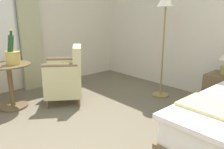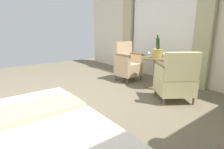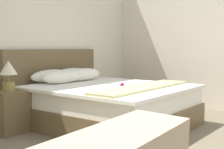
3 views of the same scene
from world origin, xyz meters
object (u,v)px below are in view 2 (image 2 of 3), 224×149
champagne_bucket (157,52)px  wine_glass_near_bucket (164,53)px  side_table_round (155,70)px  armchair_by_window (176,79)px  wine_glass_near_edge (149,53)px  armchair_facing_bed (127,63)px

champagne_bucket → wine_glass_near_bucket: size_ratio=4.11×
side_table_round → armchair_by_window: armchair_by_window is taller
wine_glass_near_bucket → armchair_by_window: size_ratio=0.13×
champagne_bucket → side_table_round: bearing=-122.2°
side_table_round → wine_glass_near_edge: wine_glass_near_edge is taller
champagne_bucket → wine_glass_near_edge: champagne_bucket is taller
champagne_bucket → wine_glass_near_bucket: bearing=173.7°
side_table_round → armchair_facing_bed: size_ratio=0.70×
wine_glass_near_edge → armchair_facing_bed: armchair_facing_bed is taller
side_table_round → armchair_facing_bed: (0.09, -0.79, 0.06)m
wine_glass_near_edge → armchair_facing_bed: 0.72m
wine_glass_near_bucket → armchair_facing_bed: 0.96m
armchair_by_window → armchair_facing_bed: bearing=-99.5°
champagne_bucket → wine_glass_near_bucket: champagne_bucket is taller
side_table_round → champagne_bucket: 0.43m
wine_glass_near_edge → armchair_by_window: 1.00m
armchair_facing_bed → wine_glass_near_edge: bearing=93.7°
champagne_bucket → wine_glass_near_bucket: 0.20m
wine_glass_near_edge → champagne_bucket: bearing=93.5°
side_table_round → armchair_by_window: (0.35, 0.74, 0.03)m
side_table_round → wine_glass_near_bucket: 0.41m
side_table_round → wine_glass_near_edge: size_ratio=4.94×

